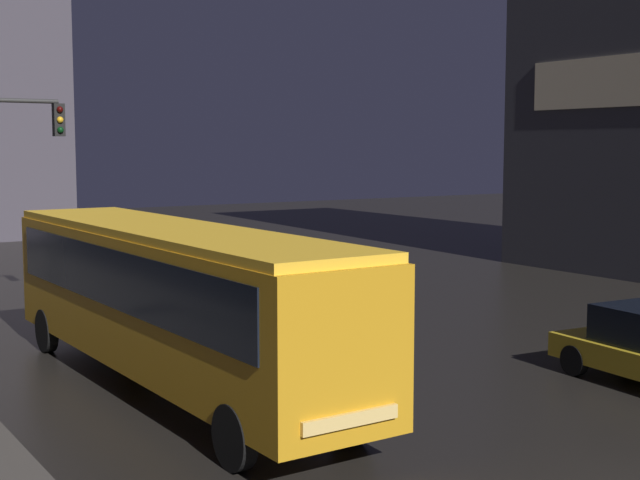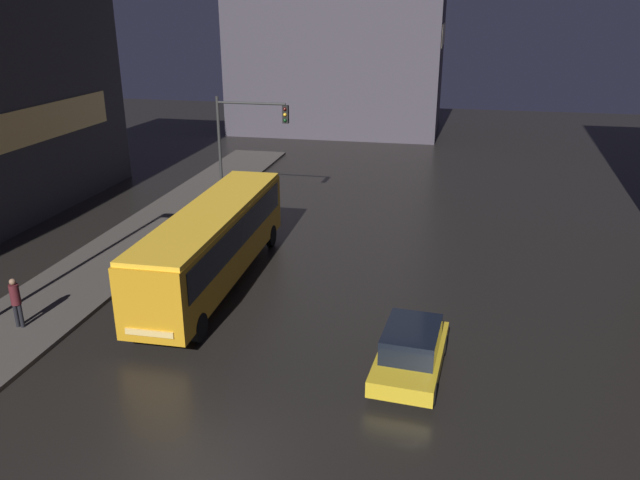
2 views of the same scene
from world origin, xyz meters
name	(u,v)px [view 1 (image 1 of 2)]	position (x,y,z in m)	size (l,w,h in m)	color
bus_near	(170,289)	(-3.58, 10.31, 1.98)	(2.54, 12.00, 3.20)	orange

